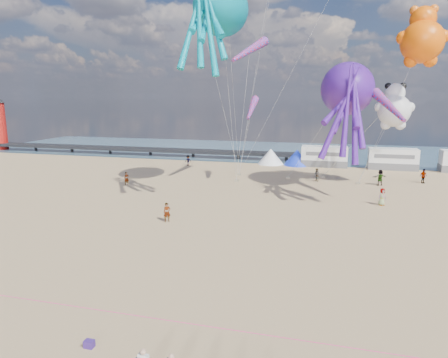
% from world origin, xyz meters
% --- Properties ---
extents(ground, '(120.00, 120.00, 0.00)m').
position_xyz_m(ground, '(0.00, 0.00, 0.00)').
color(ground, tan).
rests_on(ground, ground).
extents(water, '(120.00, 120.00, 0.00)m').
position_xyz_m(water, '(0.00, 55.00, 0.02)').
color(water, '#38586C').
rests_on(water, ground).
extents(pier, '(60.00, 3.00, 0.50)m').
position_xyz_m(pier, '(-28.00, 44.00, 1.00)').
color(pier, black).
rests_on(pier, ground).
extents(motorhome_0, '(6.60, 2.50, 3.00)m').
position_xyz_m(motorhome_0, '(6.00, 40.00, 1.50)').
color(motorhome_0, silver).
rests_on(motorhome_0, ground).
extents(motorhome_1, '(6.60, 2.50, 3.00)m').
position_xyz_m(motorhome_1, '(15.50, 40.00, 1.50)').
color(motorhome_1, silver).
rests_on(motorhome_1, ground).
extents(tent_white, '(4.00, 4.00, 2.40)m').
position_xyz_m(tent_white, '(-2.00, 40.00, 1.20)').
color(tent_white, white).
rests_on(tent_white, ground).
extents(tent_blue, '(4.00, 4.00, 2.40)m').
position_xyz_m(tent_blue, '(2.00, 40.00, 1.20)').
color(tent_blue, '#1933CC').
rests_on(tent_blue, ground).
extents(cooler_purple, '(0.40, 0.30, 0.32)m').
position_xyz_m(cooler_purple, '(-2.71, -7.71, 0.16)').
color(cooler_purple, navy).
rests_on(cooler_purple, ground).
extents(rope_line, '(34.00, 0.03, 0.03)m').
position_xyz_m(rope_line, '(0.00, -5.00, 0.02)').
color(rope_line, '#F2338C').
rests_on(rope_line, ground).
extents(standing_person, '(0.71, 0.64, 1.62)m').
position_xyz_m(standing_person, '(-6.20, 8.99, 0.81)').
color(standing_person, tan).
rests_on(standing_person, ground).
extents(beachgoer_0, '(0.73, 0.67, 1.67)m').
position_xyz_m(beachgoer_0, '(11.75, 19.00, 0.84)').
color(beachgoer_0, '#7F6659').
rests_on(beachgoer_0, ground).
extents(beachgoer_1, '(0.89, 0.94, 1.62)m').
position_xyz_m(beachgoer_1, '(5.32, 28.56, 0.81)').
color(beachgoer_1, '#7F6659').
rests_on(beachgoer_1, ground).
extents(beachgoer_2, '(0.95, 0.90, 1.54)m').
position_xyz_m(beachgoer_2, '(-13.89, 35.54, 0.77)').
color(beachgoer_2, '#7F6659').
rests_on(beachgoer_2, ground).
extents(beachgoer_3, '(1.30, 1.16, 1.75)m').
position_xyz_m(beachgoer_3, '(17.74, 30.83, 0.87)').
color(beachgoer_3, '#7F6659').
rests_on(beachgoer_3, ground).
extents(beachgoer_4, '(1.19, 0.89, 1.87)m').
position_xyz_m(beachgoer_4, '(12.58, 28.28, 0.94)').
color(beachgoer_4, '#7F6659').
rests_on(beachgoer_4, ground).
extents(beachgoer_5, '(1.33, 1.35, 1.55)m').
position_xyz_m(beachgoer_5, '(-16.28, 20.89, 0.77)').
color(beachgoer_5, '#7F6659').
rests_on(beachgoer_5, ground).
extents(sandbag_a, '(0.50, 0.35, 0.22)m').
position_xyz_m(sandbag_a, '(-4.18, 26.06, 0.11)').
color(sandbag_a, gray).
rests_on(sandbag_a, ground).
extents(sandbag_b, '(0.50, 0.35, 0.22)m').
position_xyz_m(sandbag_b, '(1.73, 29.48, 0.11)').
color(sandbag_b, gray).
rests_on(sandbag_b, ground).
extents(sandbag_c, '(0.50, 0.35, 0.22)m').
position_xyz_m(sandbag_c, '(10.18, 28.28, 0.11)').
color(sandbag_c, gray).
rests_on(sandbag_c, ground).
extents(sandbag_d, '(0.50, 0.35, 0.22)m').
position_xyz_m(sandbag_d, '(6.01, 31.20, 0.11)').
color(sandbag_d, gray).
rests_on(sandbag_d, ground).
extents(sandbag_e, '(0.50, 0.35, 0.22)m').
position_xyz_m(sandbag_e, '(-4.75, 30.02, 0.11)').
color(sandbag_e, gray).
rests_on(sandbag_e, ground).
extents(kite_octopus_teal, '(8.18, 11.20, 11.76)m').
position_xyz_m(kite_octopus_teal, '(-4.25, 19.10, 18.59)').
color(kite_octopus_teal, '#028697').
extents(kite_octopus_purple, '(6.41, 11.24, 12.10)m').
position_xyz_m(kite_octopus_purple, '(8.13, 24.06, 11.03)').
color(kite_octopus_purple, '#471886').
extents(kite_panda, '(5.32, 5.15, 6.07)m').
position_xyz_m(kite_panda, '(13.33, 27.20, 8.71)').
color(kite_panda, silver).
extents(kite_teddy_orange, '(5.85, 5.62, 7.11)m').
position_xyz_m(kite_teddy_orange, '(14.96, 24.37, 15.54)').
color(kite_teddy_orange, '#FF5F05').
extents(windsock_left, '(3.25, 7.68, 7.68)m').
position_xyz_m(windsock_left, '(-2.28, 23.72, 15.17)').
color(windsock_left, red).
extents(windsock_mid, '(3.25, 5.76, 5.85)m').
position_xyz_m(windsock_mid, '(11.82, 20.12, 9.39)').
color(windsock_mid, red).
extents(windsock_right, '(0.98, 4.44, 4.43)m').
position_xyz_m(windsock_right, '(-2.20, 24.99, 8.91)').
color(windsock_right, red).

